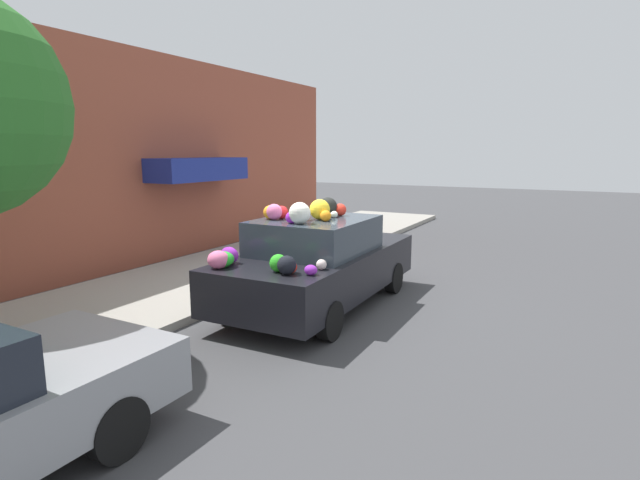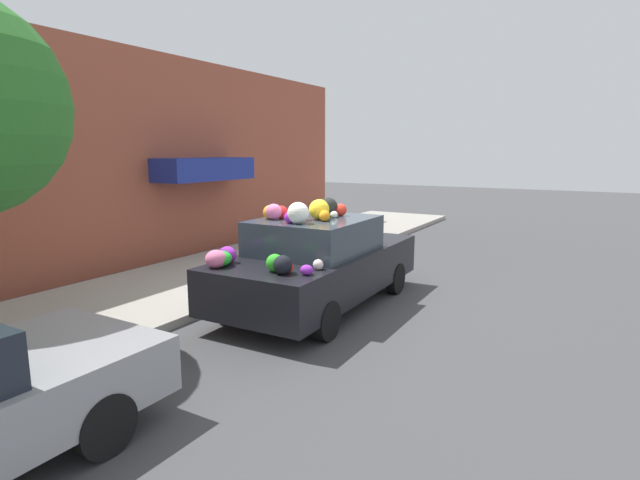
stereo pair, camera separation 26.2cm
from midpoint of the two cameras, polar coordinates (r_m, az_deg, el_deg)
name	(u,v)px [view 1 (the left image)]	position (r m, az deg, el deg)	size (l,w,h in m)	color
ground_plane	(310,304)	(8.73, -2.06, -7.31)	(60.00, 60.00, 0.00)	#424244
sidewalk_curb	(191,281)	(10.29, -15.19, -4.56)	(24.00, 3.20, 0.13)	#9E998E
building_facade	(111,161)	(11.69, -23.39, 8.32)	(18.00, 1.20, 4.85)	#9E4C38
fire_hydrant	(276,253)	(10.62, -5.71, -1.51)	(0.20, 0.20, 0.70)	gold
art_car	(318,261)	(8.38, -1.11, -2.40)	(4.37, 1.93, 1.86)	black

